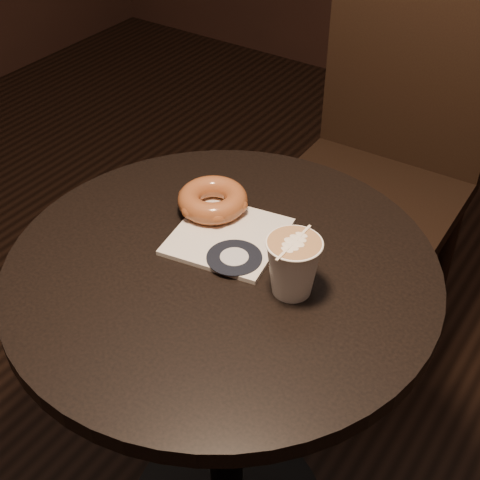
# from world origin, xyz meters

# --- Properties ---
(cafe_table) EXTENTS (0.70, 0.70, 0.75)m
(cafe_table) POSITION_xyz_m (0.00, 0.00, 0.55)
(cafe_table) COLOR black
(cafe_table) RESTS_ON ground
(chair) EXTENTS (0.45, 0.45, 1.10)m
(chair) POSITION_xyz_m (-0.02, 0.74, 0.62)
(chair) COLOR black
(chair) RESTS_ON ground
(pastry_bag) EXTENTS (0.20, 0.20, 0.01)m
(pastry_bag) POSITION_xyz_m (-0.03, 0.06, 0.75)
(pastry_bag) COLOR silver
(pastry_bag) RESTS_ON cafe_table
(doughnut) EXTENTS (0.12, 0.12, 0.04)m
(doughnut) POSITION_xyz_m (-0.09, 0.10, 0.78)
(doughnut) COLOR brown
(doughnut) RESTS_ON pastry_bag
(latte_cup) EXTENTS (0.09, 0.09, 0.09)m
(latte_cup) POSITION_xyz_m (0.12, 0.01, 0.80)
(latte_cup) COLOR white
(latte_cup) RESTS_ON cafe_table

